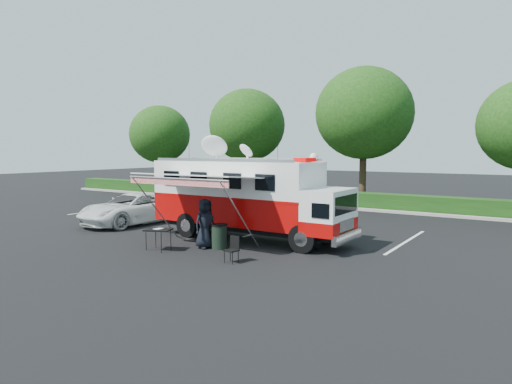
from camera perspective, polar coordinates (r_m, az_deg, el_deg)
ground_plane at (r=18.70m, az=-0.84°, el=-5.92°), size 120.00×120.00×0.00m
back_border at (r=29.58m, az=15.35°, el=7.75°), size 60.00×6.14×8.87m
stall_lines at (r=21.46m, az=2.55°, el=-4.46°), size 24.12×5.50×0.01m
command_truck at (r=18.48m, az=-1.04°, el=-0.59°), size 8.49×2.34×4.08m
awning at (r=16.96m, az=-7.81°, el=1.80°), size 4.63×2.41×2.80m
white_suv at (r=23.38m, az=-15.16°, el=-3.84°), size 2.83×5.54×1.50m
person at (r=17.16m, az=-6.35°, el=-6.98°), size 0.81×1.03×1.85m
folding_table at (r=16.90m, az=-12.12°, el=-4.71°), size 1.11×0.96×0.79m
folding_chair at (r=14.90m, az=-2.88°, el=-6.87°), size 0.46×0.48×0.85m
trash_bin at (r=16.95m, az=-4.62°, el=-5.55°), size 0.61×0.61×0.91m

